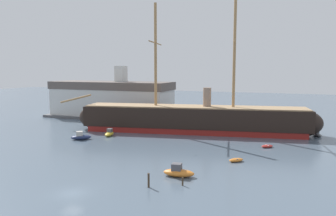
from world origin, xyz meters
The scene contains 14 objects.
ground_plane centered at (0.00, 0.00, 0.00)m, with size 400.00×400.00×0.00m, color #4C5B6B.
tall_ship centered at (2.41, 46.58, 3.57)m, with size 68.73×19.33×33.30m.
motorboat_foreground_right centered at (10.81, 11.74, 0.72)m, with size 5.05×2.56×2.04m.
motorboat_mid_left centered at (-19.44, 28.21, 0.69)m, with size 4.94×4.23×1.96m.
dinghy_mid_right centered at (17.67, 23.07, 0.33)m, with size 2.85×2.72×0.65m.
motorboat_alongside_bow centered at (-15.57, 34.52, 0.62)m, with size 2.58×4.45×1.76m.
dinghy_alongside_stern centered at (21.88, 36.06, 0.32)m, with size 2.81×2.54×0.63m.
dinghy_far_left centered at (-28.55, 55.18, 0.27)m, with size 2.47×1.58×0.54m.
motorboat_far_right centered at (32.27, 52.96, 0.46)m, with size 2.86×3.31×1.31m.
motorboat_distant_centre centered at (3.51, 63.16, 0.45)m, with size 3.32×2.60×1.29m.
mooring_piling_nearest centered at (8.52, 5.80, 1.02)m, with size 0.30×0.30×2.04m, color #423323.
mooring_piling_left_pair centered at (12.72, 8.19, 0.61)m, with size 0.24×0.24×1.23m, color #423323.
dockside_warehouse_left centered at (-31.09, 60.93, 6.11)m, with size 45.21×15.27×17.44m.
seagull_in_flight centered at (-3.75, 32.34, 14.18)m, with size 0.90×0.69×0.13m.
Camera 1 is at (27.30, -34.24, 16.48)m, focal length 35.02 mm.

